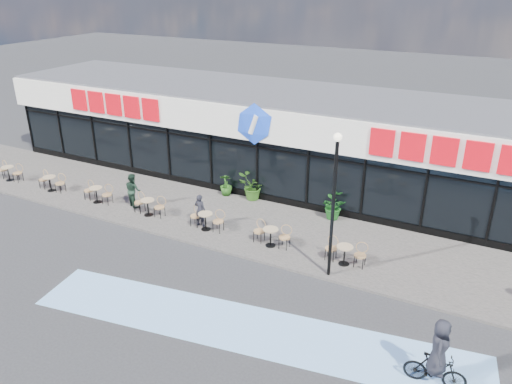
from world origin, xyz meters
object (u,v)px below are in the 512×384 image
potted_plant_mid (252,187)px  patron_right (133,190)px  potted_plant_right (332,206)px  patron_left (200,210)px  lamp_post (334,195)px  cyclist_a (437,359)px  bistro_set_0 (10,171)px  potted_plant_left (226,185)px

potted_plant_mid → patron_right: patron_right is taller
patron_right → potted_plant_right: bearing=-136.5°
patron_left → lamp_post: bearing=170.7°
potted_plant_right → potted_plant_mid: bearing=177.7°
potted_plant_mid → cyclist_a: size_ratio=0.64×
bistro_set_0 → patron_right: patron_right is taller
potted_plant_left → potted_plant_mid: (1.36, 0.05, 0.13)m
bistro_set_0 → potted_plant_left: size_ratio=1.47×
potted_plant_right → patron_left: patron_left is taller
potted_plant_left → potted_plant_mid: 1.37m
patron_left → cyclist_a: cyclist_a is taller
potted_plant_left → potted_plant_right: size_ratio=0.90×
lamp_post → potted_plant_mid: bearing=140.4°
potted_plant_left → patron_right: patron_right is taller
lamp_post → potted_plant_left: lamp_post is taller
potted_plant_left → patron_left: (0.66, -3.27, 0.19)m
potted_plant_mid → patron_left: patron_left is taller
patron_right → cyclist_a: bearing=-174.9°
potted_plant_left → cyclist_a: cyclist_a is taller
patron_left → patron_right: bearing=-3.3°
lamp_post → potted_plant_mid: lamp_post is taller
lamp_post → patron_right: size_ratio=3.32×
patron_left → potted_plant_mid: bearing=-100.9°
cyclist_a → potted_plant_left: bearing=143.7°
potted_plant_mid → patron_left: bearing=-102.0°
potted_plant_mid → potted_plant_right: (3.99, -0.16, -0.07)m
bistro_set_0 → potted_plant_left: bearing=17.3°
potted_plant_mid → cyclist_a: cyclist_a is taller
bistro_set_0 → potted_plant_right: size_ratio=1.33×
bistro_set_0 → cyclist_a: (21.76, -4.60, 0.28)m
bistro_set_0 → potted_plant_mid: size_ratio=1.18×
potted_plant_left → potted_plant_right: 5.35m
lamp_post → bistro_set_0: lamp_post is taller
lamp_post → patron_right: (-9.86, 1.40, -2.30)m
potted_plant_left → patron_left: size_ratio=0.73×
potted_plant_left → potted_plant_mid: size_ratio=0.81×
potted_plant_right → potted_plant_left: bearing=178.8°
potted_plant_mid → potted_plant_left: bearing=-177.9°
lamp_post → potted_plant_left: 8.43m
bistro_set_0 → potted_plant_right: potted_plant_right is taller
potted_plant_left → bistro_set_0: bearing=-162.7°
potted_plant_mid → patron_right: bearing=-146.0°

